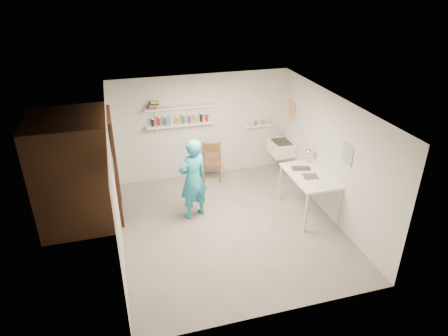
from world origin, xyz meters
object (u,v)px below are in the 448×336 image
object	(u,v)px
man	(193,179)
wall_clock	(194,161)
work_table	(308,194)
belfast_sink	(281,148)
desk_lamp	(310,152)
wooden_chair	(212,161)

from	to	relation	value
man	wall_clock	bearing A→B (deg)	-132.63
work_table	belfast_sink	bearing A→B (deg)	86.20
desk_lamp	wooden_chair	bearing A→B (deg)	141.57
wall_clock	belfast_sink	bearing A→B (deg)	1.75
wooden_chair	desk_lamp	bearing A→B (deg)	-24.76
wooden_chair	desk_lamp	size ratio (longest dim) A/B	5.75
wall_clock	desk_lamp	distance (m)	2.36
man	belfast_sink	bearing A→B (deg)	-174.78
belfast_sink	work_table	bearing A→B (deg)	-93.80
desk_lamp	man	bearing A→B (deg)	-179.62
belfast_sink	wall_clock	distance (m)	2.47
man	wooden_chair	distance (m)	1.59
man	desk_lamp	distance (m)	2.44
belfast_sink	wall_clock	world-z (taller)	wall_clock
desk_lamp	work_table	bearing A→B (deg)	-112.42
work_table	desk_lamp	world-z (taller)	desk_lamp
wall_clock	work_table	size ratio (longest dim) A/B	0.23
wall_clock	desk_lamp	world-z (taller)	wall_clock
wooden_chair	work_table	distance (m)	2.40
wall_clock	wooden_chair	size ratio (longest dim) A/B	0.32
wall_clock	desk_lamp	xyz separation A→B (m)	(2.35, -0.19, -0.02)
wooden_chair	desk_lamp	world-z (taller)	desk_lamp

